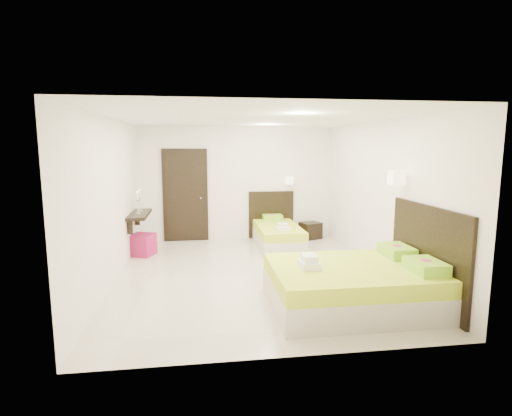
{
  "coord_description": "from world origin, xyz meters",
  "views": [
    {
      "loc": [
        -0.85,
        -6.51,
        2.15
      ],
      "look_at": [
        0.1,
        0.3,
        1.1
      ],
      "focal_mm": 28.0,
      "sensor_mm": 36.0,
      "label": 1
    }
  ],
  "objects": [
    {
      "name": "bed_single",
      "position": [
        0.8,
        1.93,
        0.27
      ],
      "size": [
        1.07,
        1.79,
        1.48
      ],
      "color": "beige",
      "rests_on": "ground"
    },
    {
      "name": "nightstand",
      "position": [
        1.72,
        2.51,
        0.19
      ],
      "size": [
        0.54,
        0.51,
        0.39
      ],
      "primitive_type": "cube",
      "rotation": [
        0.0,
        0.0,
        0.34
      ],
      "color": "black",
      "rests_on": "ground"
    },
    {
      "name": "bed_double",
      "position": [
        1.24,
        -1.55,
        0.32
      ],
      "size": [
        2.19,
        1.86,
        1.81
      ],
      "color": "beige",
      "rests_on": "ground"
    },
    {
      "name": "floor",
      "position": [
        0.0,
        0.0,
        0.0
      ],
      "size": [
        5.5,
        5.5,
        0.0
      ],
      "primitive_type": "plane",
      "color": "beige",
      "rests_on": "ground"
    },
    {
      "name": "console_shelf",
      "position": [
        -2.08,
        1.6,
        0.82
      ],
      "size": [
        0.35,
        1.2,
        0.78
      ],
      "color": "black",
      "rests_on": "ground"
    },
    {
      "name": "door",
      "position": [
        -1.2,
        2.7,
        1.05
      ],
      "size": [
        1.02,
        0.15,
        2.14
      ],
      "color": "black",
      "rests_on": "ground"
    },
    {
      "name": "ottoman",
      "position": [
        -2.03,
        1.52,
        0.22
      ],
      "size": [
        0.56,
        0.56,
        0.43
      ],
      "primitive_type": "cube",
      "rotation": [
        0.0,
        0.0,
        -0.38
      ],
      "color": "maroon",
      "rests_on": "ground"
    }
  ]
}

